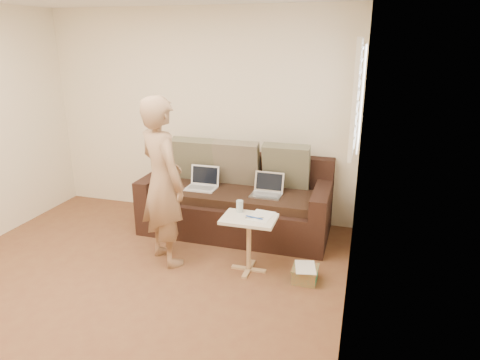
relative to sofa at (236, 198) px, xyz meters
The scene contains 16 objects.
floor 1.93m from the sofa, 109.77° to the right, with size 4.50×4.50×0.00m, color brown.
wall_back 1.18m from the sofa, 143.33° to the left, with size 4.00×4.00×0.00m, color beige.
wall_right 2.40m from the sofa, 52.50° to the right, with size 4.50×4.50×0.00m, color beige.
window_blinds 1.85m from the sofa, 11.84° to the right, with size 0.12×0.88×1.08m, color white, non-canonical shape.
sofa is the anchor object (origin of this frame).
pillow_left 0.74m from the sofa, 159.24° to the left, with size 0.55×0.14×0.55m, color brown, non-canonical shape.
pillow_mid 0.42m from the sofa, 103.39° to the left, with size 0.55×0.14×0.55m, color #645C47, non-canonical shape.
pillow_right 0.70m from the sofa, 23.27° to the left, with size 0.55×0.14×0.55m, color brown, non-canonical shape.
laptop_silver 0.41m from the sofa, 12.80° to the right, with size 0.34×0.25×0.23m, color #B7BABC, non-canonical shape.
laptop_white 0.43m from the sofa, 168.87° to the right, with size 0.36×0.26×0.26m, color white, non-canonical shape.
person 1.12m from the sofa, 118.37° to the right, with size 0.63×0.43×1.73m, color #937050.
side_table 0.96m from the sofa, 65.33° to the right, with size 0.52×0.37×0.58m, color silver, non-canonical shape.
drinking_glass 0.83m from the sofa, 70.29° to the right, with size 0.07×0.07×0.12m, color silver, non-canonical shape.
scissors 1.00m from the sofa, 62.54° to the right, with size 0.18×0.10×0.02m, color silver, non-canonical shape.
paper_on_table 0.96m from the sofa, 58.00° to the right, with size 0.21×0.30×0.00m, color white, non-canonical shape.
striped_box 1.38m from the sofa, 43.32° to the right, with size 0.24×0.24×0.15m, color #D65820, non-canonical shape.
Camera 1 is at (2.04, -2.79, 2.22)m, focal length 32.06 mm.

